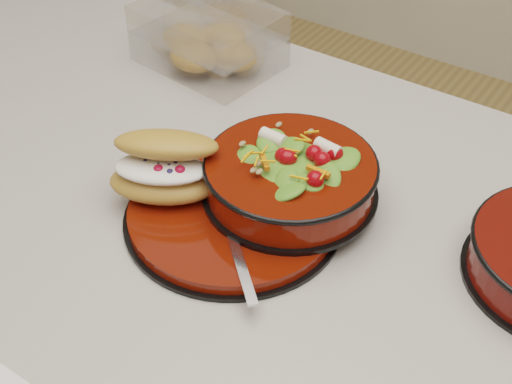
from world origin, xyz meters
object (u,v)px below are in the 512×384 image
Objects in this scene: salad_bowl at (290,172)px; croissant at (165,167)px; fork at (236,249)px; island_counter at (207,372)px; dinner_plate at (233,214)px; pastry_box at (209,39)px.

salad_bowl is 1.45× the size of croissant.
fork is at bearing -43.14° from croissant.
croissant is (0.02, -0.07, 0.50)m from island_counter.
salad_bowl is (0.14, 0.02, 0.50)m from island_counter.
fork is at bearing -89.23° from salad_bowl.
dinner_plate is 1.78× the size of croissant.
pastry_box is (-0.29, 0.22, -0.01)m from salad_bowl.
croissant is 0.66× the size of pastry_box.
fork is 0.45m from pastry_box.
dinner_plate is 1.18× the size of pastry_box.
island_counter is at bearing -51.38° from pastry_box.
fork reaches higher than island_counter.
island_counter is 0.52m from salad_bowl.
pastry_box reaches higher than island_counter.
salad_bowl is 0.96× the size of pastry_box.
dinner_plate is 0.07m from fork.
salad_bowl reaches higher than pastry_box.
dinner_plate is (0.10, -0.05, 0.46)m from island_counter.
salad_bowl is at bearing 42.97° from fork.
fork is (0.15, -0.10, 0.47)m from island_counter.
croissant is 1.17× the size of fork.
salad_bowl reaches higher than dinner_plate.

